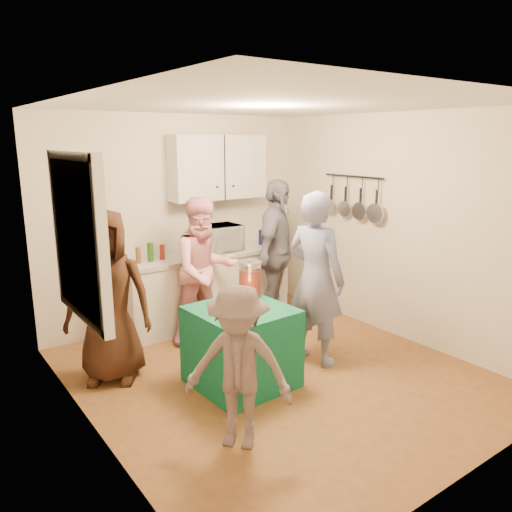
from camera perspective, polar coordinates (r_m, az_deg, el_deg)
floor at (r=5.16m, az=2.35°, el=-13.28°), size 4.00×4.00×0.00m
ceiling at (r=4.62m, az=2.67°, el=16.94°), size 4.00×4.00×0.00m
back_wall at (r=6.38m, az=-8.78°, el=4.07°), size 3.60×3.60×0.00m
left_wall at (r=3.89m, az=-18.74°, el=-2.39°), size 4.00×4.00×0.00m
right_wall at (r=5.99m, az=16.13°, el=3.10°), size 4.00×4.00×0.00m
window_night at (r=4.13m, az=-19.87°, el=1.96°), size 0.04×1.00×1.20m
counter at (r=6.41m, az=-5.67°, el=-3.78°), size 2.20×0.58×0.86m
countertop at (r=6.29m, az=-5.77°, el=0.18°), size 2.24×0.62×0.05m
upper_cabinet at (r=6.42m, az=-4.34°, el=10.08°), size 1.30×0.30×0.80m
pot_rack at (r=6.34m, az=10.85°, el=6.66°), size 0.12×1.00×0.60m
microwave at (r=6.34m, az=-4.51°, el=2.04°), size 0.59×0.40×0.33m
party_table at (r=4.81m, az=-1.69°, el=-10.31°), size 0.89×0.89×0.76m
donut_cake at (r=4.63m, az=-1.37°, el=-5.05°), size 0.38×0.38×0.18m
punch_jar at (r=4.97m, az=-0.68°, el=-2.77°), size 0.22×0.22×0.34m
man_birthday at (r=5.15m, az=6.82°, el=-2.59°), size 0.58×0.75×1.81m
woman_back_left at (r=4.95m, az=-16.56°, el=-4.50°), size 0.98×0.89×1.68m
woman_back_center at (r=5.70m, az=-5.85°, el=-1.68°), size 0.87×0.70×1.68m
woman_back_right at (r=6.22m, az=2.32°, el=0.35°), size 1.13×0.99×1.83m
child_near_left at (r=3.81m, az=-2.04°, el=-12.63°), size 0.90×0.93×1.28m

